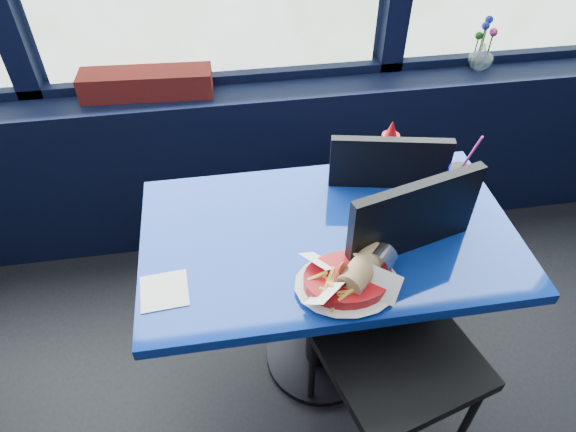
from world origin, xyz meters
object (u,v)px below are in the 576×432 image
object	(u,v)px
chair_near_back	(364,206)
food_basket	(350,278)
flower_vase	(482,53)
soda_cup	(458,184)
near_table	(326,269)
chair_near_front	(401,314)
ketchup_bottle	(388,152)
planter_box	(147,83)

from	to	relation	value
chair_near_back	food_basket	world-z (taller)	chair_near_back
flower_vase	soda_cup	world-z (taller)	soda_cup
soda_cup	near_table	bearing A→B (deg)	-169.06
chair_near_front	soda_cup	xyz separation A→B (m)	(0.26, 0.31, 0.24)
ketchup_bottle	chair_near_back	bearing A→B (deg)	121.21
chair_near_front	food_basket	distance (m)	0.28
planter_box	ketchup_bottle	bearing A→B (deg)	-32.34
near_table	ketchup_bottle	distance (m)	0.46
near_table	ketchup_bottle	bearing A→B (deg)	44.77
ketchup_bottle	chair_near_front	bearing A→B (deg)	-98.06
planter_box	food_basket	xyz separation A→B (m)	(0.60, -1.10, -0.07)
planter_box	chair_near_back	bearing A→B (deg)	-30.74
chair_near_front	flower_vase	size ratio (longest dim) A/B	4.32
food_basket	planter_box	bearing A→B (deg)	97.93
near_table	flower_vase	size ratio (longest dim) A/B	5.13
near_table	soda_cup	world-z (taller)	soda_cup
near_table	soda_cup	xyz separation A→B (m)	(0.45, 0.09, 0.25)
flower_vase	food_basket	bearing A→B (deg)	-128.38
food_basket	flower_vase	bearing A→B (deg)	30.72
chair_near_front	food_basket	size ratio (longest dim) A/B	3.05
near_table	chair_near_front	distance (m)	0.30
food_basket	ketchup_bottle	xyz separation A→B (m)	(0.25, 0.48, 0.07)
near_table	chair_near_back	size ratio (longest dim) A/B	1.27
flower_vase	soda_cup	size ratio (longest dim) A/B	0.82
flower_vase	food_basket	xyz separation A→B (m)	(-0.88, -1.11, -0.09)
chair_near_front	planter_box	xyz separation A→B (m)	(-0.79, 1.10, 0.27)
soda_cup	flower_vase	bearing A→B (deg)	61.49
chair_near_back	food_basket	size ratio (longest dim) A/B	2.86
planter_box	soda_cup	size ratio (longest dim) A/B	1.90
chair_near_back	planter_box	size ratio (longest dim) A/B	1.75
planter_box	flower_vase	distance (m)	1.48
planter_box	soda_cup	bearing A→B (deg)	-33.47
soda_cup	planter_box	bearing A→B (deg)	143.08
chair_near_front	planter_box	bearing A→B (deg)	110.16
near_table	flower_vase	world-z (taller)	flower_vase
ketchup_bottle	flower_vase	bearing A→B (deg)	45.04
chair_near_back	flower_vase	distance (m)	0.93
near_table	ketchup_bottle	size ratio (longest dim) A/B	5.23
chair_near_back	flower_vase	bearing A→B (deg)	-127.97
near_table	ketchup_bottle	xyz separation A→B (m)	(0.26, 0.26, 0.28)
chair_near_front	flower_vase	xyz separation A→B (m)	(0.69, 1.11, 0.29)
planter_box	soda_cup	xyz separation A→B (m)	(1.05, -0.79, -0.03)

